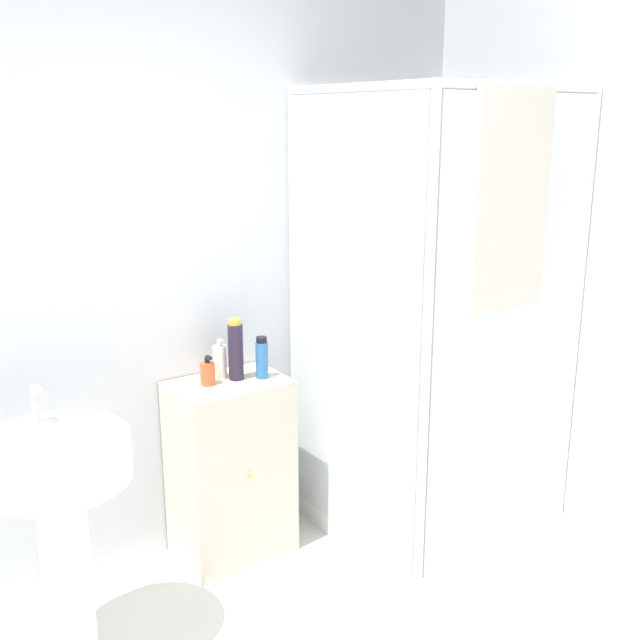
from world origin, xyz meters
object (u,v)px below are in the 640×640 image
object	(u,v)px
shampoo_bottle_tall_black	(236,350)
sink	(59,502)
shampoo_bottle_blue	(262,358)
soap_dispenser	(208,373)
lotion_bottle_white	(220,362)

from	to	relation	value
shampoo_bottle_tall_black	sink	bearing A→B (deg)	-160.00
shampoo_bottle_tall_black	shampoo_bottle_blue	size ratio (longest dim) A/B	1.46
soap_dispenser	lotion_bottle_white	size ratio (longest dim) A/B	0.74
shampoo_bottle_blue	lotion_bottle_white	xyz separation A→B (m)	(-0.15, 0.10, -0.01)
sink	lotion_bottle_white	xyz separation A→B (m)	(0.80, 0.36, 0.24)
shampoo_bottle_tall_black	lotion_bottle_white	xyz separation A→B (m)	(-0.05, 0.05, -0.06)
shampoo_bottle_tall_black	shampoo_bottle_blue	xyz separation A→B (m)	(0.10, -0.05, -0.04)
soap_dispenser	shampoo_bottle_blue	distance (m)	0.24
shampoo_bottle_tall_black	lotion_bottle_white	world-z (taller)	shampoo_bottle_tall_black
soap_dispenser	shampoo_bottle_tall_black	world-z (taller)	shampoo_bottle_tall_black
soap_dispenser	lotion_bottle_white	distance (m)	0.10
lotion_bottle_white	soap_dispenser	bearing A→B (deg)	-151.26
soap_dispenser	shampoo_bottle_blue	size ratio (longest dim) A/B	0.71
soap_dispenser	sink	bearing A→B (deg)	-156.22
soap_dispenser	shampoo_bottle_tall_black	distance (m)	0.15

